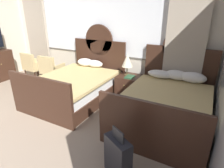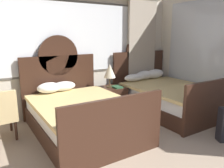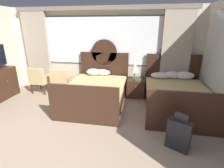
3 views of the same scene
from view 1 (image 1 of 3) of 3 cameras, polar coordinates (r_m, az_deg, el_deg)
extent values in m
cube|color=beige|center=(5.37, -4.01, 14.14)|extent=(6.17, 0.07, 2.70)
cube|color=#605B52|center=(5.31, -4.36, 17.21)|extent=(4.17, 0.02, 1.55)
cube|color=white|center=(5.30, -4.40, 17.20)|extent=(4.09, 0.02, 1.47)
cube|color=tan|center=(6.79, -21.89, 13.87)|extent=(0.86, 0.08, 2.60)
cube|color=tan|center=(4.47, 21.35, 10.52)|extent=(0.86, 0.08, 2.60)
cube|color=#382116|center=(4.70, -10.74, -2.65)|extent=(1.52, 2.12, 0.30)
cube|color=white|center=(4.59, -10.97, 0.37)|extent=(1.46, 2.02, 0.23)
cube|color=tan|center=(4.49, -11.73, 1.77)|extent=(1.56, 1.92, 0.06)
cube|color=#382116|center=(5.36, -3.85, 6.44)|extent=(1.60, 0.06, 1.29)
cylinder|color=#382116|center=(5.23, -4.03, 13.27)|extent=(0.83, 0.06, 0.83)
cube|color=#382116|center=(3.87, -21.11, -4.29)|extent=(1.60, 0.06, 0.92)
ellipsoid|color=white|center=(5.31, -8.20, 6.65)|extent=(0.47, 0.34, 0.21)
ellipsoid|color=white|center=(5.16, -5.40, 6.24)|extent=(0.50, 0.26, 0.19)
cube|color=#382116|center=(3.85, 15.73, -8.94)|extent=(1.52, 2.12, 0.30)
cube|color=white|center=(3.72, 16.14, -5.42)|extent=(1.46, 2.02, 0.23)
cube|color=tan|center=(3.59, 16.09, -3.88)|extent=(1.56, 1.92, 0.06)
cube|color=#382116|center=(4.64, 19.50, 2.72)|extent=(1.60, 0.06, 1.29)
cylinder|color=#382116|center=(4.48, 20.54, 10.53)|extent=(0.83, 0.06, 0.83)
cube|color=#382116|center=(2.78, 10.97, -13.93)|extent=(1.60, 0.06, 0.92)
ellipsoid|color=white|center=(4.45, 14.58, 2.97)|extent=(0.59, 0.26, 0.18)
ellipsoid|color=white|center=(4.42, 19.15, 2.63)|extent=(0.50, 0.28, 0.22)
ellipsoid|color=white|center=(4.36, 23.49, 1.84)|extent=(0.56, 0.28, 0.23)
cube|color=#382116|center=(4.69, 5.08, -0.67)|extent=(0.53, 0.53, 0.56)
sphere|color=tan|center=(4.41, 3.70, -0.42)|extent=(0.02, 0.02, 0.02)
cylinder|color=brown|center=(4.61, 4.57, 2.79)|extent=(0.14, 0.14, 0.02)
cylinder|color=brown|center=(4.58, 4.61, 4.11)|extent=(0.03, 0.03, 0.20)
cone|color=beige|center=(4.51, 4.71, 7.24)|extent=(0.27, 0.27, 0.31)
cube|color=#285133|center=(4.47, 5.40, 2.20)|extent=(0.18, 0.26, 0.03)
sphere|color=tan|center=(6.50, -30.78, 5.22)|extent=(0.03, 0.03, 0.03)
cube|color=tan|center=(5.80, -17.62, 3.93)|extent=(0.57, 0.57, 0.10)
cube|color=tan|center=(5.57, -19.53, 5.80)|extent=(0.55, 0.10, 0.43)
cube|color=tan|center=(5.61, -15.94, 4.90)|extent=(0.08, 0.49, 0.16)
cube|color=tan|center=(5.93, -19.49, 5.39)|extent=(0.08, 0.49, 0.16)
cylinder|color=#382116|center=(5.88, -14.33, 2.29)|extent=(0.04, 0.04, 0.33)
cylinder|color=#382116|center=(6.17, -17.53, 2.86)|extent=(0.04, 0.04, 0.33)
cylinder|color=#382116|center=(5.57, -17.21, 0.89)|extent=(0.04, 0.04, 0.33)
cylinder|color=#382116|center=(5.87, -20.43, 1.54)|extent=(0.04, 0.04, 0.33)
cube|color=tan|center=(6.34, -22.41, 4.78)|extent=(0.57, 0.57, 0.10)
cube|color=tan|center=(6.15, -24.44, 6.52)|extent=(0.55, 0.10, 0.43)
cube|color=tan|center=(6.12, -21.17, 5.66)|extent=(0.08, 0.49, 0.16)
cube|color=tan|center=(6.50, -23.90, 6.14)|extent=(0.08, 0.49, 0.16)
cylinder|color=#382116|center=(6.37, -19.34, 3.22)|extent=(0.04, 0.04, 0.33)
cylinder|color=#382116|center=(6.70, -21.85, 3.78)|extent=(0.04, 0.04, 0.33)
cylinder|color=#382116|center=(6.11, -22.44, 2.02)|extent=(0.04, 0.04, 0.33)
cylinder|color=#382116|center=(6.46, -24.89, 2.65)|extent=(0.04, 0.04, 0.33)
cube|color=black|center=(2.59, 1.76, -21.57)|extent=(0.43, 0.34, 0.57)
cube|color=#232326|center=(2.36, 1.86, -15.27)|extent=(0.20, 0.12, 0.14)
cylinder|color=black|center=(2.87, -0.32, -23.52)|extent=(0.05, 0.04, 0.05)
camera|label=2|loc=(4.29, -63.73, 5.20)|focal=35.58mm
camera|label=3|loc=(1.82, -93.60, -0.34)|focal=26.74mm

